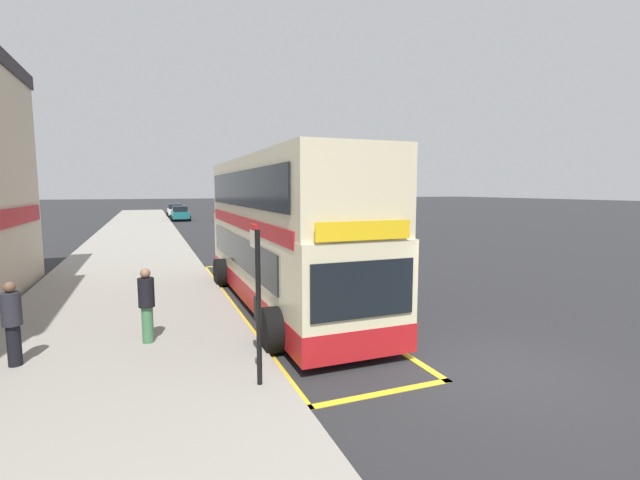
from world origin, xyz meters
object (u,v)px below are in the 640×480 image
at_px(parked_car_silver_far, 310,233).
at_px(pedestrian_further_back, 12,320).
at_px(bus_stop_sign, 257,292).
at_px(parked_car_teal_behind, 180,213).
at_px(parked_car_teal_ahead, 249,212).
at_px(pedestrian_waiting_near_sign, 147,303).
at_px(double_decker_bus, 281,236).
at_px(parked_car_white_across, 175,211).

height_order(parked_car_silver_far, pedestrian_further_back, pedestrian_further_back).
relative_size(bus_stop_sign, parked_car_silver_far, 0.65).
bearing_deg(parked_car_teal_behind, parked_car_silver_far, -79.59).
relative_size(parked_car_teal_ahead, pedestrian_waiting_near_sign, 2.55).
bearing_deg(double_decker_bus, parked_car_white_across, 90.71).
xyz_separation_m(bus_stop_sign, parked_car_white_across, (1.49, 50.61, -0.95)).
xyz_separation_m(bus_stop_sign, pedestrian_waiting_near_sign, (-1.79, 2.85, -0.72)).
xyz_separation_m(parked_car_white_across, parked_car_teal_ahead, (7.77, -7.58, 0.00)).
xyz_separation_m(bus_stop_sign, parked_car_silver_far, (7.45, 17.69, -0.95)).
xyz_separation_m(bus_stop_sign, parked_car_teal_behind, (1.60, 43.61, -0.95)).
xyz_separation_m(parked_car_teal_ahead, pedestrian_further_back, (-13.41, -40.62, 0.22)).
bearing_deg(parked_car_teal_ahead, pedestrian_further_back, -109.19).
bearing_deg(parked_car_teal_ahead, pedestrian_waiting_near_sign, -106.29).
bearing_deg(pedestrian_further_back, parked_car_teal_behind, 82.06).
height_order(parked_car_white_across, pedestrian_further_back, pedestrian_further_back).
bearing_deg(pedestrian_further_back, double_decker_bus, 26.70).
height_order(bus_stop_sign, parked_car_teal_ahead, bus_stop_sign).
bearing_deg(parked_car_teal_ahead, double_decker_bus, -101.81).
bearing_deg(double_decker_bus, parked_car_teal_behind, 90.69).
relative_size(double_decker_bus, parked_car_teal_ahead, 2.62).
relative_size(double_decker_bus, pedestrian_further_back, 6.73).
bearing_deg(parked_car_teal_behind, parked_car_teal_ahead, -6.62).
bearing_deg(parked_car_silver_far, pedestrian_waiting_near_sign, 56.26).
bearing_deg(parked_car_teal_ahead, parked_car_white_across, 134.81).
height_order(double_decker_bus, bus_stop_sign, double_decker_bus).
xyz_separation_m(parked_car_silver_far, parked_car_teal_behind, (-5.85, 25.92, 0.00)).
xyz_separation_m(parked_car_white_across, pedestrian_further_back, (-5.64, -48.19, 0.22)).
bearing_deg(parked_car_white_across, double_decker_bus, -88.64).
bearing_deg(bus_stop_sign, parked_car_white_across, 88.31).
relative_size(double_decker_bus, parked_car_white_across, 2.62).
distance_m(parked_car_silver_far, parked_car_teal_behind, 26.57).
distance_m(parked_car_white_across, parked_car_teal_ahead, 10.86).
bearing_deg(parked_car_teal_behind, pedestrian_further_back, -100.25).
bearing_deg(double_decker_bus, bus_stop_sign, -110.33).
bearing_deg(pedestrian_waiting_near_sign, double_decker_bus, 35.00).
bearing_deg(parked_car_teal_behind, parked_car_white_across, 88.53).
xyz_separation_m(parked_car_silver_far, parked_car_white_across, (-5.95, 32.92, 0.00)).
height_order(double_decker_bus, parked_car_teal_ahead, double_decker_bus).
bearing_deg(parked_car_silver_far, bus_stop_sign, 65.32).
bearing_deg(parked_car_silver_far, double_decker_bus, 64.21).
bearing_deg(parked_car_white_across, pedestrian_waiting_near_sign, -93.27).
relative_size(bus_stop_sign, parked_car_teal_behind, 0.65).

